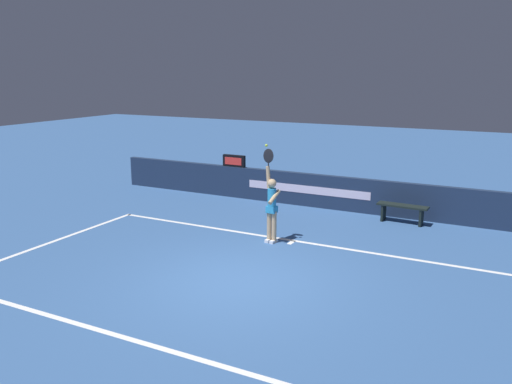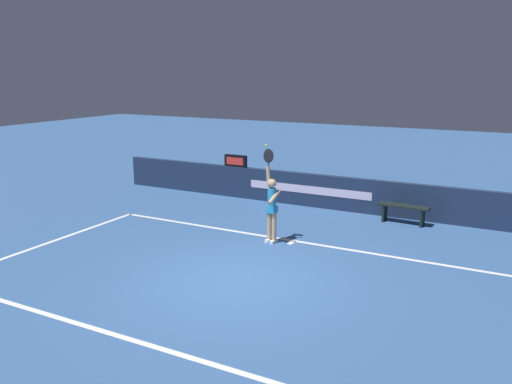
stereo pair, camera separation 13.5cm
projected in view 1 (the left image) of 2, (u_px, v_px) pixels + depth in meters
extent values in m
plane|color=#355C92|center=(237.00, 281.00, 10.33)|extent=(60.00, 60.00, 0.00)
cube|color=white|center=(294.00, 241.00, 12.78)|extent=(10.35, 0.12, 0.00)
cube|color=white|center=(148.00, 345.00, 7.95)|extent=(10.35, 0.12, 0.00)
cube|color=white|center=(51.00, 242.00, 12.67)|extent=(0.12, 5.70, 0.00)
cube|color=white|center=(291.00, 242.00, 12.65)|extent=(0.12, 0.30, 0.00)
cube|color=#1C2C47|center=(338.00, 193.00, 15.54)|extent=(15.54, 0.19, 1.01)
cube|color=silver|center=(307.00, 190.00, 15.87)|extent=(3.93, 0.01, 0.24)
cube|color=black|center=(234.00, 161.00, 16.96)|extent=(0.78, 0.13, 0.38)
cube|color=red|center=(233.00, 161.00, 16.90)|extent=(0.61, 0.01, 0.24)
cylinder|color=tan|center=(274.00, 227.00, 12.56)|extent=(0.11, 0.11, 0.78)
cylinder|color=tan|center=(269.00, 226.00, 12.64)|extent=(0.11, 0.11, 0.78)
cube|color=white|center=(274.00, 241.00, 12.63)|extent=(0.13, 0.25, 0.07)
cube|color=white|center=(269.00, 240.00, 12.70)|extent=(0.13, 0.25, 0.07)
cylinder|color=#2B95CF|center=(272.00, 200.00, 12.45)|extent=(0.21, 0.21, 0.55)
cube|color=#2B95CF|center=(272.00, 209.00, 12.50)|extent=(0.25, 0.22, 0.16)
sphere|color=tan|center=(272.00, 183.00, 12.36)|extent=(0.21, 0.21, 0.21)
cylinder|color=tan|center=(268.00, 177.00, 12.38)|extent=(0.14, 0.10, 0.53)
cylinder|color=tan|center=(274.00, 197.00, 12.32)|extent=(0.14, 0.46, 0.30)
ellipsoid|color=black|center=(268.00, 156.00, 12.27)|extent=(0.33, 0.07, 0.38)
cylinder|color=black|center=(268.00, 164.00, 12.31)|extent=(0.03, 0.03, 0.18)
sphere|color=#CAE434|center=(266.00, 145.00, 11.93)|extent=(0.06, 0.06, 0.06)
cube|color=black|center=(403.00, 206.00, 14.16)|extent=(1.37, 0.43, 0.05)
cube|color=black|center=(384.00, 212.00, 14.47)|extent=(0.08, 0.32, 0.48)
cube|color=black|center=(421.00, 217.00, 13.96)|extent=(0.08, 0.32, 0.48)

